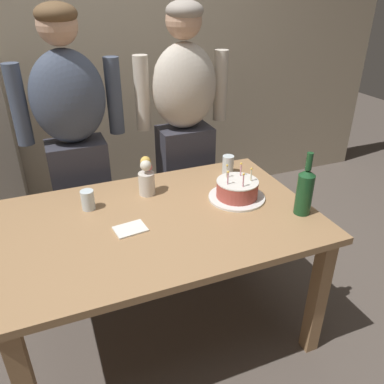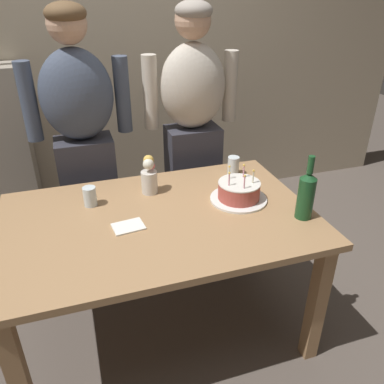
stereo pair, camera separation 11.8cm
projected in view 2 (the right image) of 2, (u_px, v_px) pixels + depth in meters
name	position (u px, v px, depth m)	size (l,w,h in m)	color
ground_plane	(164.00, 326.00, 2.22)	(10.00, 10.00, 0.00)	#564C44
back_wall	(107.00, 49.00, 2.91)	(5.20, 0.10, 2.60)	tan
dining_table	(159.00, 233.00, 1.92)	(1.50, 0.96, 0.74)	#A37A51
birthday_cake	(239.00, 192.00, 2.00)	(0.30, 0.30, 0.18)	white
water_glass_near	(90.00, 196.00, 1.95)	(0.07, 0.07, 0.10)	silver
water_glass_far	(233.00, 166.00, 2.27)	(0.07, 0.07, 0.11)	silver
wine_bottle	(306.00, 194.00, 1.82)	(0.08, 0.08, 0.32)	#194723
napkin_stack	(128.00, 227.00, 1.79)	(0.14, 0.11, 0.01)	white
flower_vase	(149.00, 176.00, 2.05)	(0.09, 0.09, 0.21)	silver
person_man_bearded	(84.00, 146.00, 2.33)	(0.61, 0.27, 1.66)	#33333D
person_woman_cardigan	(193.00, 134.00, 2.52)	(0.61, 0.27, 1.66)	#33333D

